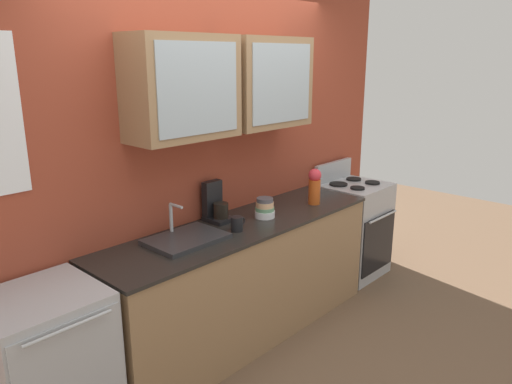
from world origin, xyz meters
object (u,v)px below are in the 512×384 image
Objects in this scene: dishwasher at (49,372)px; coffee_maker at (216,206)px; cup_near_sink at (237,224)px; stove_range at (353,228)px; sink_faucet at (186,238)px; vase at (315,186)px; bowl_stack at (265,208)px.

dishwasher is 3.09× the size of coffee_maker.
cup_near_sink reaches higher than dishwasher.
dishwasher is (-3.01, -0.00, -0.01)m from stove_range.
vase is at bearing -5.51° from sink_faucet.
dishwasher is (-2.23, 0.08, -0.60)m from vase.
stove_range is 3.67× the size of vase.
sink_faucet is (-2.02, 0.04, 0.46)m from stove_range.
stove_range is 1.40m from bowl_stack.
bowl_stack is at bearing 172.97° from vase.
sink_faucet is 1.26m from vase.
vase is (1.25, -0.12, 0.13)m from sink_faucet.
vase is at bearing -173.81° from stove_range.
coffee_maker is (0.42, 0.16, 0.09)m from sink_faucet.
stove_range is 1.72m from cup_near_sink.
stove_range is 3.01m from dishwasher.
cup_near_sink is 0.14× the size of dishwasher.
bowl_stack is 1.23× the size of cup_near_sink.
vase is at bearing -2.03° from dishwasher.
sink_faucet is 0.38m from cup_near_sink.
coffee_maker is at bearing 143.03° from bowl_stack.
vase reaches higher than stove_range.
stove_range is 1.20× the size of dishwasher.
cup_near_sink is at bearing -171.15° from bowl_stack.
sink_faucet is 1.09m from dishwasher.
vase reaches higher than bowl_stack.
vase is 0.89m from cup_near_sink.
stove_range is at bearing -1.04° from sink_faucet.
bowl_stack is at bearing -0.46° from dishwasher.
bowl_stack is at bearing -36.97° from coffee_maker.
stove_range reaches higher than cup_near_sink.
sink_faucet is 3.30× the size of bowl_stack.
vase is 0.87m from coffee_maker.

